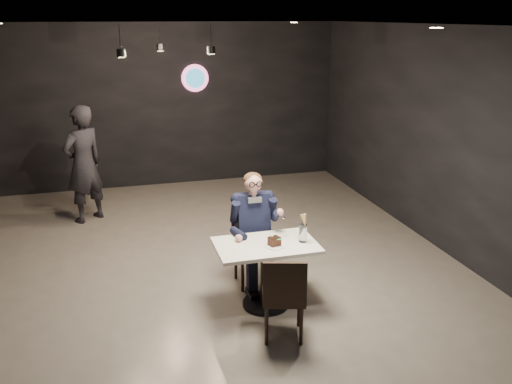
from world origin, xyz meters
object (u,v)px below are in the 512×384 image
object	(u,v)px
chair_far	(253,248)
seated_man	(253,228)
main_table	(266,275)
passerby	(84,164)
chair_near	(284,295)
sundae_glass	(303,233)

from	to	relation	value
chair_far	seated_man	bearing A→B (deg)	-90.00
main_table	seated_man	size ratio (longest dim) A/B	0.76
seated_man	main_table	bearing A→B (deg)	-90.00
chair_far	passerby	xyz separation A→B (m)	(-1.95, 2.77, 0.46)
chair_near	passerby	size ratio (longest dim) A/B	0.50
chair_near	sundae_glass	world-z (taller)	sundae_glass
chair_far	passerby	world-z (taller)	passerby
chair_near	seated_man	world-z (taller)	seated_man
chair_far	sundae_glass	xyz separation A→B (m)	(0.40, -0.60, 0.39)
seated_man	sundae_glass	distance (m)	0.74
main_table	sundae_glass	size ratio (longest dim) A/B	5.54
chair_far	main_table	bearing A→B (deg)	-90.00
main_table	chair_near	distance (m)	0.63
main_table	passerby	world-z (taller)	passerby
main_table	chair_far	xyz separation A→B (m)	(0.00, 0.55, 0.09)
chair_far	chair_near	world-z (taller)	same
chair_far	sundae_glass	distance (m)	0.82
chair_near	passerby	distance (m)	4.42
chair_near	seated_man	xyz separation A→B (m)	(0.00, 1.17, 0.26)
chair_far	chair_near	bearing A→B (deg)	-90.00
main_table	sundae_glass	xyz separation A→B (m)	(0.40, -0.05, 0.47)
passerby	chair_far	bearing A→B (deg)	88.50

